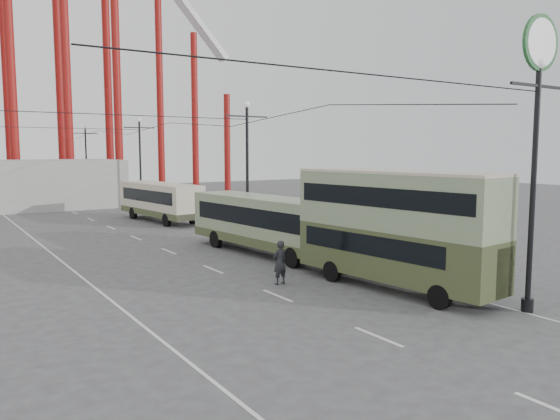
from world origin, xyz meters
TOP-DOWN VIEW (x-y plane):
  - ground at (0.00, 0.00)m, footprint 160.00×160.00m
  - road_markings at (-0.86, 19.70)m, footprint 12.52×120.00m
  - lamp_post_near at (5.60, -3.00)m, footprint 3.20×0.44m
  - lamp_post_mid at (5.60, 18.00)m, footprint 3.20×0.44m
  - lamp_post_far at (5.60, 40.00)m, footprint 3.20×0.44m
  - lamp_post_distant at (5.60, 62.00)m, footprint 3.20×0.44m
  - roller_coaster at (-2.49, 56.89)m, footprint 52.95×5.00m
  - fairground_shed at (-6.00, 47.00)m, footprint 22.00×10.00m
  - double_decker_bus at (3.82, 2.15)m, footprint 3.44×9.78m
  - single_decker_green at (3.45, 12.16)m, footprint 3.74×11.94m
  - single_decker_cream at (3.68, 29.50)m, footprint 3.69×10.63m
  - pedestrian at (0.15, 5.57)m, footprint 0.79×0.58m

SIDE VIEW (x-z plane):
  - ground at x=0.00m, z-range 0.00..0.00m
  - road_markings at x=-0.86m, z-range 0.00..0.01m
  - pedestrian at x=0.15m, z-range 0.00..1.99m
  - single_decker_cream at x=3.68m, z-range 0.21..3.44m
  - single_decker_green at x=3.45m, z-range 0.21..3.53m
  - fairground_shed at x=-6.00m, z-range 0.00..5.00m
  - double_decker_bus at x=3.82m, z-range 0.31..5.45m
  - lamp_post_mid at x=5.60m, z-range 0.02..9.34m
  - lamp_post_far at x=5.60m, z-range 0.02..9.34m
  - lamp_post_distant at x=5.60m, z-range 0.02..9.34m
  - lamp_post_near at x=5.60m, z-range 2.46..13.26m
  - roller_coaster at x=-2.49m, z-range -4.82..50.66m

